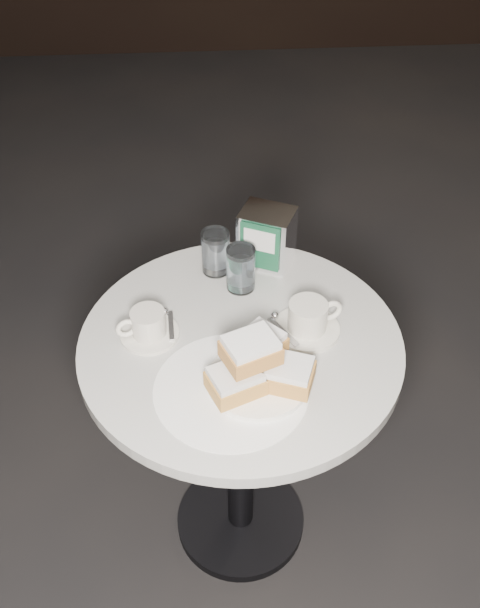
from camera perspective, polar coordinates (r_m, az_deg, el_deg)
name	(u,v)px	position (r m, az deg, el deg)	size (l,w,h in m)	color
ground	(240,522)	(2.05, 0.04, -17.89)	(7.00, 7.00, 0.00)	black
cafe_table	(241,399)	(1.60, 0.05, -8.02)	(0.70, 0.70, 0.74)	black
sugar_spill	(231,389)	(1.36, -0.76, -7.18)	(0.31, 0.31, 0.00)	white
beignet_plate	(258,368)	(1.33, 1.51, -5.40)	(0.23, 0.22, 0.13)	white
coffee_cup_left	(148,326)	(1.46, -7.76, -1.81)	(0.16, 0.16, 0.07)	silver
coffee_cup_right	(308,319)	(1.46, 5.75, -1.29)	(0.18, 0.18, 0.08)	silver
water_glass_left	(216,253)	(1.60, -2.07, 4.35)	(0.08, 0.08, 0.11)	silver
water_glass_right	(241,269)	(1.55, 0.06, 2.95)	(0.07, 0.07, 0.11)	white
napkin_dispenser	(267,237)	(1.62, 2.25, 5.67)	(0.15, 0.14, 0.14)	white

